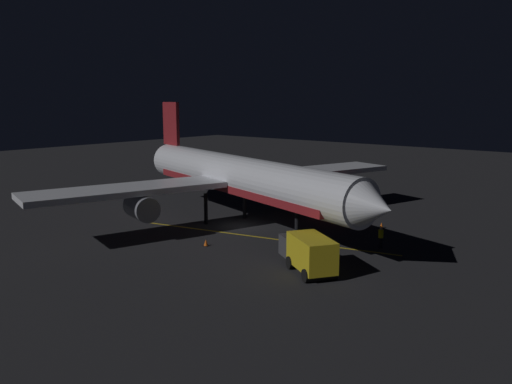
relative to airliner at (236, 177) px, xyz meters
name	(u,v)px	position (x,y,z in m)	size (l,w,h in m)	color
ground_plane	(240,227)	(0.17, 0.59, -4.68)	(180.00, 180.00, 0.20)	black
apron_guide_stripe	(260,237)	(1.99, 4.59, -4.58)	(0.24, 24.15, 0.01)	gold
airliner	(236,177)	(0.00, 0.00, 0.00)	(37.35, 37.27, 11.44)	silver
baggage_truck	(308,253)	(6.84, 12.86, -3.27)	(4.95, 6.10, 2.59)	gold
catering_truck	(338,204)	(-9.84, 5.16, -3.39)	(4.26, 5.82, 2.30)	maroon
ground_crew_worker	(381,237)	(-1.66, 14.08, -3.69)	(0.40, 0.40, 1.74)	black
traffic_cone_near_left	(331,217)	(-7.77, 5.63, -4.33)	(0.50, 0.50, 0.55)	#EA590F
traffic_cone_near_right	(381,226)	(-7.65, 11.18, -4.33)	(0.50, 0.50, 0.55)	#EA590F
traffic_cone_under_wing	(307,239)	(0.61, 8.50, -4.33)	(0.50, 0.50, 0.55)	#EA590F
traffic_cone_far	(206,243)	(6.91, 2.91, -4.33)	(0.50, 0.50, 0.55)	#EA590F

